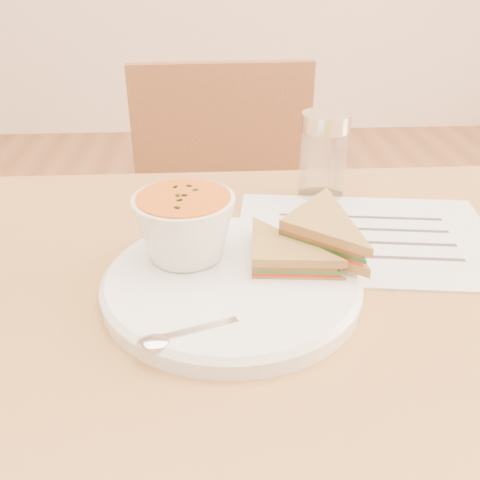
{
  "coord_description": "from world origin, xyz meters",
  "views": [
    {
      "loc": [
        -0.11,
        -0.46,
        1.07
      ],
      "look_at": [
        -0.08,
        0.03,
        0.8
      ],
      "focal_mm": 40.0,
      "sensor_mm": 36.0,
      "label": 1
    }
  ],
  "objects_px": {
    "chair_far": "(230,288)",
    "soup_bowl": "(185,230)",
    "condiment_shaker": "(323,156)",
    "plate": "(232,284)"
  },
  "relations": [
    {
      "from": "plate",
      "to": "chair_far",
      "type": "bearing_deg",
      "value": 88.09
    },
    {
      "from": "plate",
      "to": "condiment_shaker",
      "type": "height_order",
      "value": "condiment_shaker"
    },
    {
      "from": "soup_bowl",
      "to": "chair_far",
      "type": "bearing_deg",
      "value": 81.68
    },
    {
      "from": "soup_bowl",
      "to": "condiment_shaker",
      "type": "height_order",
      "value": "condiment_shaker"
    },
    {
      "from": "plate",
      "to": "soup_bowl",
      "type": "bearing_deg",
      "value": 140.22
    },
    {
      "from": "chair_far",
      "to": "soup_bowl",
      "type": "bearing_deg",
      "value": 79.65
    },
    {
      "from": "chair_far",
      "to": "condiment_shaker",
      "type": "bearing_deg",
      "value": 115.85
    },
    {
      "from": "condiment_shaker",
      "to": "chair_far",
      "type": "bearing_deg",
      "value": 117.88
    },
    {
      "from": "chair_far",
      "to": "soup_bowl",
      "type": "distance_m",
      "value": 0.58
    },
    {
      "from": "chair_far",
      "to": "plate",
      "type": "relative_size",
      "value": 3.18
    }
  ]
}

